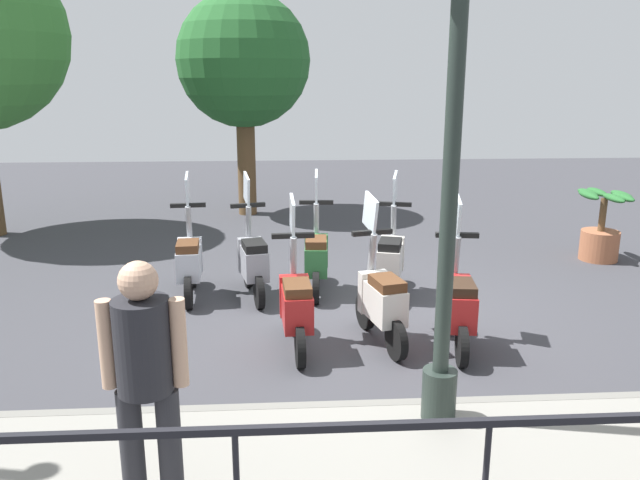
% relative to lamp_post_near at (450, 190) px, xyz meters
% --- Properties ---
extents(ground_plane, '(28.00, 28.00, 0.00)m').
position_rel_lamp_post_near_xyz_m(ground_plane, '(2.40, 0.26, -1.93)').
color(ground_plane, '#38383D').
extents(lamp_post_near, '(0.26, 0.90, 4.05)m').
position_rel_lamp_post_near_xyz_m(lamp_post_near, '(0.00, 0.00, 0.00)').
color(lamp_post_near, '#232D28').
rests_on(lamp_post_near, promenade_walkway).
extents(pedestrian_distant, '(0.32, 0.49, 1.59)m').
position_rel_lamp_post_near_xyz_m(pedestrian_distant, '(-0.97, 1.97, -0.85)').
color(pedestrian_distant, '#28282D').
rests_on(pedestrian_distant, promenade_walkway).
extents(tree_distant, '(2.56, 2.56, 4.29)m').
position_rel_lamp_post_near_xyz_m(tree_distant, '(8.20, 1.88, 1.05)').
color(tree_distant, brown).
rests_on(tree_distant, ground_plane).
extents(potted_palm, '(1.06, 0.66, 1.05)m').
position_rel_lamp_post_near_xyz_m(potted_palm, '(4.58, -3.61, -1.49)').
color(potted_palm, '#9E5B3D').
rests_on(potted_palm, ground_plane).
extents(scooter_near_0, '(1.23, 0.44, 1.54)m').
position_rel_lamp_post_near_xyz_m(scooter_near_0, '(1.57, -0.57, -1.45)').
color(scooter_near_0, black).
rests_on(scooter_near_0, ground_plane).
extents(scooter_near_1, '(1.21, 0.51, 1.54)m').
position_rel_lamp_post_near_xyz_m(scooter_near_1, '(1.74, 0.18, -1.45)').
color(scooter_near_1, black).
rests_on(scooter_near_1, ground_plane).
extents(scooter_near_2, '(1.23, 0.44, 1.54)m').
position_rel_lamp_post_near_xyz_m(scooter_near_2, '(1.65, 1.06, -1.45)').
color(scooter_near_2, black).
rests_on(scooter_near_2, ground_plane).
extents(scooter_far_0, '(1.21, 0.53, 1.54)m').
position_rel_lamp_post_near_xyz_m(scooter_far_0, '(3.20, -0.17, -1.45)').
color(scooter_far_0, black).
rests_on(scooter_far_0, ground_plane).
extents(scooter_far_1, '(1.23, 0.44, 1.54)m').
position_rel_lamp_post_near_xyz_m(scooter_far_1, '(3.36, 0.76, -1.45)').
color(scooter_far_1, black).
rests_on(scooter_far_1, ground_plane).
extents(scooter_far_2, '(1.22, 0.49, 1.54)m').
position_rel_lamp_post_near_xyz_m(scooter_far_2, '(3.23, 1.56, -1.45)').
color(scooter_far_2, black).
rests_on(scooter_far_2, ground_plane).
extents(scooter_far_3, '(1.23, 0.44, 1.54)m').
position_rel_lamp_post_near_xyz_m(scooter_far_3, '(3.27, 2.35, -1.45)').
color(scooter_far_3, black).
rests_on(scooter_far_3, ground_plane).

